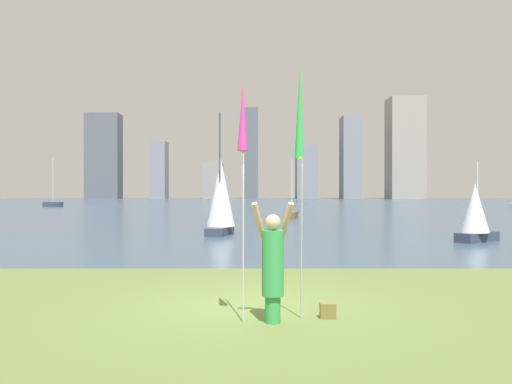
{
  "coord_description": "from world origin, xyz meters",
  "views": [
    {
      "loc": [
        0.1,
        -9.33,
        2.1
      ],
      "look_at": [
        0.09,
        12.98,
        1.99
      ],
      "focal_mm": 36.04,
      "sensor_mm": 36.0,
      "label": 1
    }
  ],
  "objects_px": {
    "person": "(273,263)",
    "sailboat_4": "(292,214)",
    "kite_flag_left": "(243,124)",
    "sailboat_6": "(475,214)",
    "kite_flag_right": "(300,116)",
    "sailboat_5": "(221,197)",
    "bag": "(328,311)",
    "sailboat_1": "(53,204)"
  },
  "relations": [
    {
      "from": "person",
      "to": "kite_flag_right",
      "type": "xyz_separation_m",
      "value": [
        0.47,
        0.53,
        2.4
      ]
    },
    {
      "from": "kite_flag_left",
      "to": "sailboat_5",
      "type": "distance_m",
      "value": 16.24
    },
    {
      "from": "kite_flag_right",
      "to": "sailboat_1",
      "type": "bearing_deg",
      "value": 115.32
    },
    {
      "from": "kite_flag_right",
      "to": "sailboat_4",
      "type": "distance_m",
      "value": 28.82
    },
    {
      "from": "kite_flag_right",
      "to": "sailboat_1",
      "type": "relative_size",
      "value": 0.7
    },
    {
      "from": "kite_flag_right",
      "to": "bag",
      "type": "relative_size",
      "value": 16.35
    },
    {
      "from": "sailboat_4",
      "to": "sailboat_6",
      "type": "height_order",
      "value": "sailboat_4"
    },
    {
      "from": "sailboat_4",
      "to": "sailboat_6",
      "type": "distance_m",
      "value": 17.75
    },
    {
      "from": "person",
      "to": "sailboat_1",
      "type": "height_order",
      "value": "sailboat_1"
    },
    {
      "from": "kite_flag_left",
      "to": "sailboat_4",
      "type": "xyz_separation_m",
      "value": [
        2.81,
        29.25,
        -2.82
      ]
    },
    {
      "from": "sailboat_4",
      "to": "kite_flag_right",
      "type": "bearing_deg",
      "value": -93.74
    },
    {
      "from": "sailboat_6",
      "to": "bag",
      "type": "bearing_deg",
      "value": -121.98
    },
    {
      "from": "bag",
      "to": "sailboat_6",
      "type": "relative_size",
      "value": 0.08
    },
    {
      "from": "sailboat_4",
      "to": "person",
      "type": "bearing_deg",
      "value": -94.59
    },
    {
      "from": "bag",
      "to": "sailboat_4",
      "type": "height_order",
      "value": "sailboat_4"
    },
    {
      "from": "sailboat_1",
      "to": "sailboat_4",
      "type": "relative_size",
      "value": 1.4
    },
    {
      "from": "kite_flag_right",
      "to": "sailboat_4",
      "type": "relative_size",
      "value": 0.98
    },
    {
      "from": "kite_flag_left",
      "to": "kite_flag_right",
      "type": "distance_m",
      "value": 1.16
    },
    {
      "from": "kite_flag_left",
      "to": "sailboat_5",
      "type": "height_order",
      "value": "sailboat_5"
    },
    {
      "from": "sailboat_1",
      "to": "sailboat_5",
      "type": "xyz_separation_m",
      "value": [
        23.1,
        -38.44,
        1.38
      ]
    },
    {
      "from": "kite_flag_right",
      "to": "sailboat_5",
      "type": "xyz_separation_m",
      "value": [
        -2.39,
        15.46,
        -1.59
      ]
    },
    {
      "from": "bag",
      "to": "sailboat_5",
      "type": "relative_size",
      "value": 0.05
    },
    {
      "from": "sailboat_1",
      "to": "sailboat_5",
      "type": "bearing_deg",
      "value": -58.99
    },
    {
      "from": "person",
      "to": "sailboat_6",
      "type": "relative_size",
      "value": 0.59
    },
    {
      "from": "sailboat_4",
      "to": "bag",
      "type": "bearing_deg",
      "value": -92.84
    },
    {
      "from": "bag",
      "to": "kite_flag_right",
      "type": "bearing_deg",
      "value": 150.39
    },
    {
      "from": "kite_flag_right",
      "to": "sailboat_6",
      "type": "bearing_deg",
      "value": 56.03
    },
    {
      "from": "person",
      "to": "sailboat_1",
      "type": "xyz_separation_m",
      "value": [
        -25.03,
        54.43,
        -0.57
      ]
    },
    {
      "from": "bag",
      "to": "sailboat_5",
      "type": "bearing_deg",
      "value": 100.21
    },
    {
      "from": "kite_flag_right",
      "to": "sailboat_1",
      "type": "height_order",
      "value": "sailboat_1"
    },
    {
      "from": "kite_flag_left",
      "to": "bag",
      "type": "xyz_separation_m",
      "value": [
        1.38,
        0.41,
        -3.0
      ]
    },
    {
      "from": "person",
      "to": "sailboat_4",
      "type": "xyz_separation_m",
      "value": [
        2.34,
        29.13,
        -0.63
      ]
    },
    {
      "from": "bag",
      "to": "sailboat_4",
      "type": "bearing_deg",
      "value": 87.16
    },
    {
      "from": "person",
      "to": "sailboat_4",
      "type": "distance_m",
      "value": 29.23
    },
    {
      "from": "sailboat_5",
      "to": "sailboat_4",
      "type": "bearing_deg",
      "value": 72.03
    },
    {
      "from": "sailboat_4",
      "to": "sailboat_6",
      "type": "bearing_deg",
      "value": -69.48
    },
    {
      "from": "kite_flag_left",
      "to": "sailboat_6",
      "type": "bearing_deg",
      "value": 54.51
    },
    {
      "from": "kite_flag_right",
      "to": "bag",
      "type": "xyz_separation_m",
      "value": [
        0.44,
        -0.25,
        -3.21
      ]
    },
    {
      "from": "person",
      "to": "sailboat_5",
      "type": "distance_m",
      "value": 16.13
    },
    {
      "from": "kite_flag_left",
      "to": "kite_flag_right",
      "type": "relative_size",
      "value": 0.89
    },
    {
      "from": "kite_flag_left",
      "to": "sailboat_4",
      "type": "height_order",
      "value": "sailboat_4"
    },
    {
      "from": "sailboat_5",
      "to": "kite_flag_left",
      "type": "bearing_deg",
      "value": -84.85
    }
  ]
}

